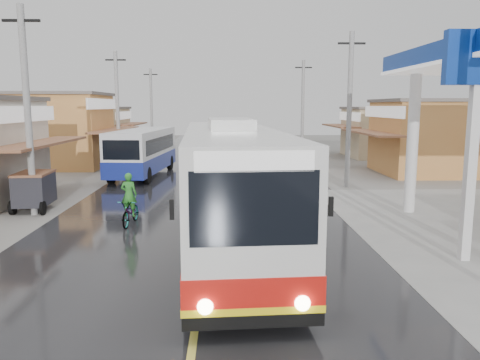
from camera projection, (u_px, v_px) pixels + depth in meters
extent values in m
plane|color=slate|center=(198.00, 310.00, 9.84)|extent=(120.00, 120.00, 0.00)
cube|color=black|center=(215.00, 187.00, 24.65)|extent=(12.00, 90.00, 0.02)
cube|color=#D8CC4C|center=(215.00, 187.00, 24.65)|extent=(0.15, 90.00, 0.01)
cylinder|color=white|center=(412.00, 144.00, 18.53)|extent=(0.44, 0.44, 5.50)
cube|color=white|center=(471.00, 153.00, 12.54)|extent=(0.25, 0.25, 6.00)
cube|color=navy|center=(479.00, 58.00, 12.15)|extent=(1.80, 0.30, 1.40)
cube|color=silver|center=(230.00, 179.00, 14.07)|extent=(3.27, 12.35, 3.00)
cube|color=black|center=(231.00, 231.00, 14.32)|extent=(3.29, 12.37, 0.31)
cube|color=red|center=(231.00, 214.00, 14.24)|extent=(3.31, 12.39, 0.56)
cube|color=yellow|center=(231.00, 225.00, 14.30)|extent=(3.32, 12.40, 0.14)
cube|color=black|center=(229.00, 166.00, 14.52)|extent=(3.16, 9.81, 1.02)
cube|color=black|center=(254.00, 208.00, 8.04)|extent=(2.25, 0.25, 1.32)
cube|color=black|center=(221.00, 147.00, 19.96)|extent=(2.25, 0.25, 1.12)
cube|color=white|center=(254.00, 161.00, 7.92)|extent=(2.05, 0.24, 0.36)
cube|color=silver|center=(230.00, 124.00, 13.81)|extent=(1.40, 3.12, 0.31)
cylinder|color=black|center=(192.00, 280.00, 10.00)|extent=(0.42, 1.14, 1.12)
cylinder|color=black|center=(295.00, 276.00, 10.20)|extent=(0.42, 1.14, 1.12)
cylinder|color=black|center=(195.00, 202.00, 18.02)|extent=(0.42, 1.14, 1.12)
cylinder|color=black|center=(252.00, 201.00, 18.21)|extent=(0.42, 1.14, 1.12)
sphere|color=#FFF2CC|center=(205.00, 307.00, 8.17)|extent=(0.30, 0.30, 0.29)
sphere|color=#FFF2CC|center=(302.00, 303.00, 8.32)|extent=(0.30, 0.30, 0.29)
cube|color=black|center=(172.00, 209.00, 8.17)|extent=(0.08, 0.08, 0.36)
cube|color=black|center=(331.00, 206.00, 8.42)|extent=(0.08, 0.08, 0.36)
cube|color=silver|center=(143.00, 149.00, 28.49)|extent=(3.00, 8.63, 2.35)
cube|color=navy|center=(143.00, 162.00, 28.62)|extent=(3.05, 8.68, 0.94)
cube|color=black|center=(143.00, 144.00, 28.44)|extent=(2.92, 7.23, 0.85)
cube|color=black|center=(121.00, 150.00, 24.32)|extent=(1.96, 0.29, 1.03)
cylinder|color=black|center=(111.00, 175.00, 25.77)|extent=(0.36, 0.96, 0.94)
cylinder|color=black|center=(147.00, 175.00, 25.65)|extent=(0.36, 0.96, 0.94)
cylinder|color=black|center=(141.00, 162.00, 31.70)|extent=(0.36, 0.96, 0.94)
cylinder|color=black|center=(170.00, 162.00, 31.58)|extent=(0.36, 0.96, 0.94)
imported|color=black|center=(131.00, 212.00, 16.88)|extent=(0.78, 1.84, 0.94)
imported|color=#2B802A|center=(129.00, 195.00, 16.57)|extent=(0.60, 0.42, 1.57)
cube|color=#26262D|center=(34.00, 189.00, 19.10)|extent=(1.34, 1.95, 1.22)
cube|color=brown|center=(33.00, 173.00, 18.99)|extent=(1.39, 2.00, 0.09)
cylinder|color=black|center=(13.00, 208.00, 18.48)|extent=(0.20, 0.57, 0.56)
cylinder|color=black|center=(25.00, 201.00, 19.78)|extent=(0.20, 0.57, 0.56)
cylinder|color=black|center=(43.00, 208.00, 18.41)|extent=(0.15, 0.57, 0.56)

